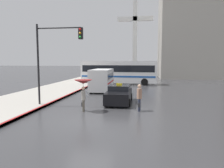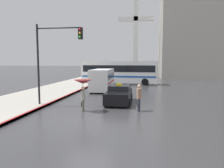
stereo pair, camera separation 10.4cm
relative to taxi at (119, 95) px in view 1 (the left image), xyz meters
name	(u,v)px [view 1 (the left image)]	position (x,y,z in m)	size (l,w,h in m)	color
ground_plane	(89,122)	(-1.02, -5.63, -0.67)	(300.00, 300.00, 0.00)	#38383A
taxi	(119,95)	(0.00, 0.00, 0.00)	(1.91, 4.42, 1.57)	black
ambulance_van	(102,79)	(-2.70, 6.86, 0.67)	(2.19, 5.52, 2.41)	white
city_bus	(119,71)	(-1.65, 14.58, 1.19)	(11.03, 3.36, 3.35)	silver
pedestrian_with_umbrella	(83,85)	(-1.99, -3.29, 1.08)	(1.17, 1.17, 2.09)	#4C473D
pedestrian_man	(139,95)	(1.63, -2.67, 0.38)	(0.40, 0.63, 1.79)	#2D3347
traffic_light	(55,50)	(-4.34, -2.15, 3.41)	(3.40, 0.38, 5.90)	black
building_tower_near	(189,4)	(10.53, 29.35, 13.96)	(10.96, 11.40, 29.26)	#A39E93
monument_cross	(135,31)	(-0.03, 30.70, 9.02)	(7.52, 0.90, 17.08)	white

